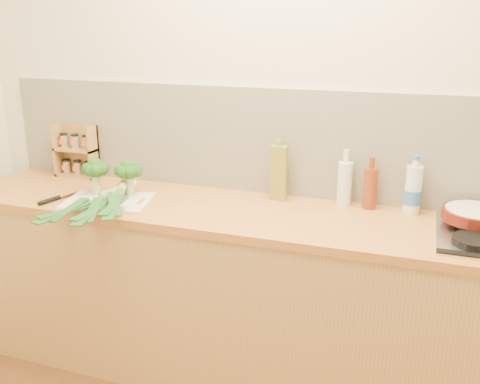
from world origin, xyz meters
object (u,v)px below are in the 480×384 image
at_px(chopping_board, 108,201).
at_px(skillet, 477,215).
at_px(chefs_knife, 56,199).
at_px(spice_rack, 78,154).

height_order(chopping_board, skillet, skillet).
bearing_deg(chopping_board, skillet, -4.37).
bearing_deg(skillet, chefs_knife, 167.48).
distance_m(skillet, spice_rack, 2.11).
bearing_deg(spice_rack, chopping_board, -40.64).
relative_size(skillet, spice_rack, 1.34).
relative_size(chopping_board, skillet, 1.02).
distance_m(chefs_knife, skillet, 1.97).
bearing_deg(chefs_knife, spice_rack, 124.47).
bearing_deg(chefs_knife, skillet, 22.27).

